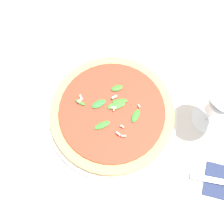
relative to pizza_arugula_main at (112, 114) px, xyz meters
The scene contains 3 objects.
ground_plane 0.04m from the pizza_arugula_main, 54.12° to the left, with size 6.00×6.00×0.00m, color silver.
pizza_arugula_main is the anchor object (origin of this frame).
wine_glass 0.25m from the pizza_arugula_main, 29.55° to the left, with size 0.09×0.09×0.17m.
Camera 1 is at (0.10, -0.24, 0.71)m, focal length 50.00 mm.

